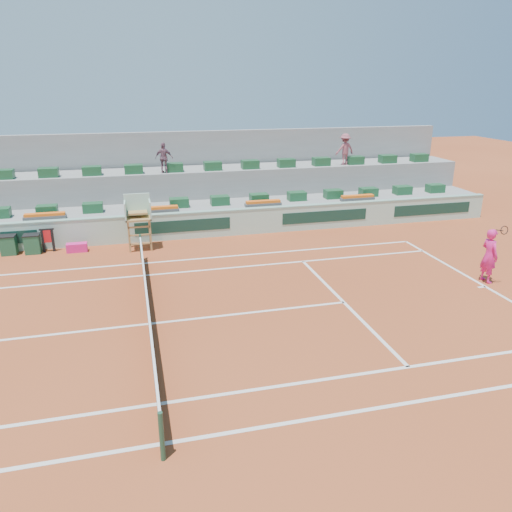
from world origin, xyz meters
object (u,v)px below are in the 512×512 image
at_px(umpire_chair, 138,214).
at_px(tennis_player, 489,256).
at_px(drink_cooler_a, 33,244).
at_px(player_bag, 77,248).

distance_m(umpire_chair, tennis_player, 14.11).
distance_m(drink_cooler_a, tennis_player, 18.31).
height_order(umpire_chair, drink_cooler_a, umpire_chair).
relative_size(umpire_chair, drink_cooler_a, 2.86).
xyz_separation_m(drink_cooler_a, tennis_player, (16.69, -7.51, 0.59)).
distance_m(umpire_chair, drink_cooler_a, 4.64).
bearing_deg(drink_cooler_a, umpire_chair, -5.85).
bearing_deg(tennis_player, umpire_chair, 149.99).
bearing_deg(drink_cooler_a, tennis_player, -24.23).
distance_m(player_bag, umpire_chair, 3.01).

